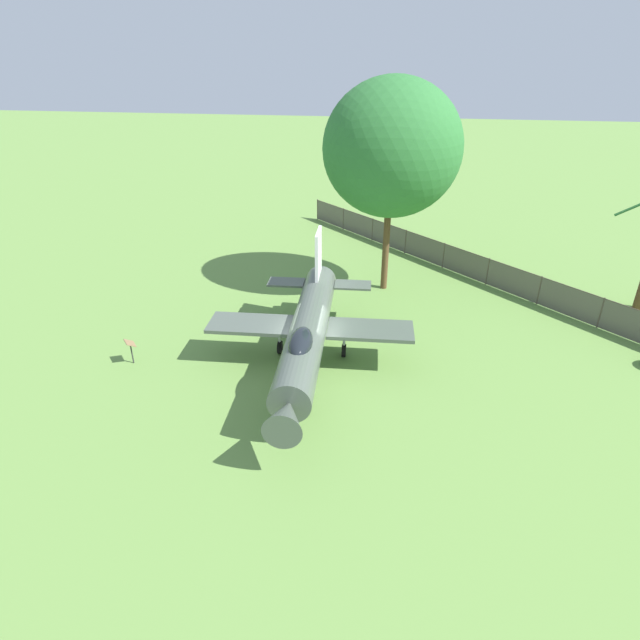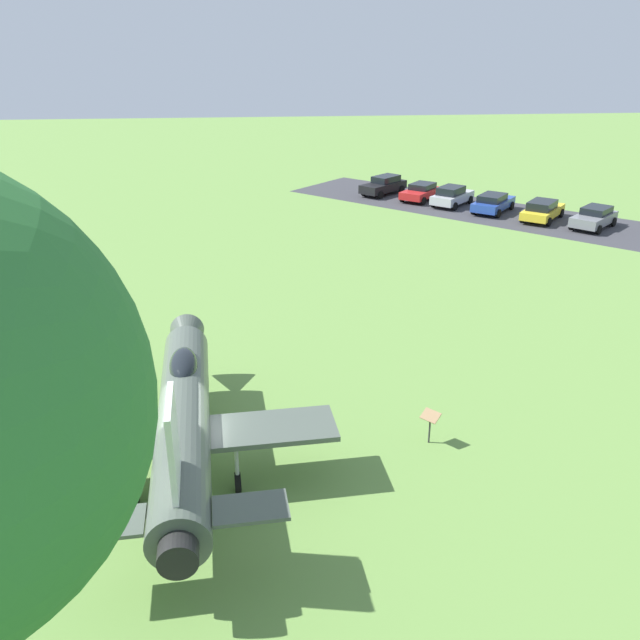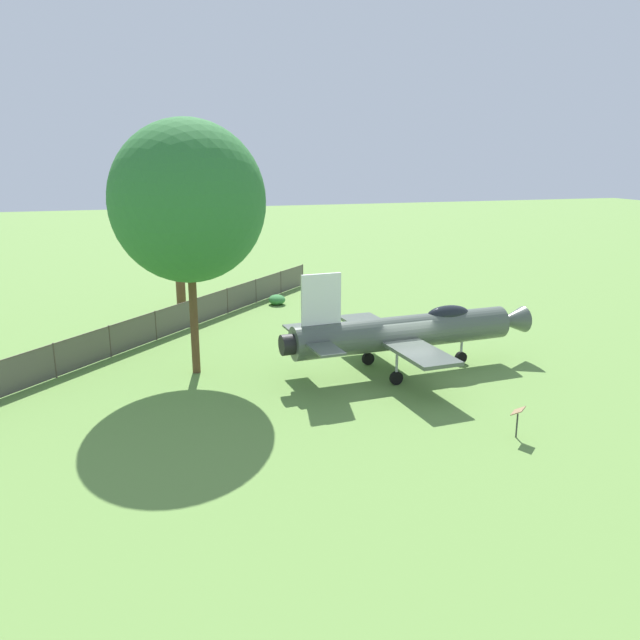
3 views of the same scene
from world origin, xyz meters
The scene contains 10 objects.
ground_plane centered at (0.00, 0.00, 0.00)m, with size 200.00×200.00×0.00m, color #668E42.
parking_strip centered at (-32.37, 19.51, 0.00)m, with size 31.31×8.00×0.00m, color #38383D.
display_jet centered at (-0.36, -0.02, 1.95)m, with size 12.67×8.99×4.91m.
info_plaque centered at (-0.96, 7.76, 0.85)m, with size 0.71×0.69×1.14m.
parked_car_gray centered at (-26.18, 26.04, 0.76)m, with size 4.24×4.38×1.45m.
parked_car_yellow centered at (-28.57, 23.29, 0.76)m, with size 4.82×4.49×1.47m.
parked_car_blue centered at (-31.27, 20.52, 0.75)m, with size 4.74×4.38×1.43m.
parked_car_silver centered at (-33.70, 18.00, 0.80)m, with size 4.40×4.23×1.56m.
parked_car_red centered at (-35.85, 16.02, 0.72)m, with size 4.30×4.04×1.36m.
parked_car_black centered at (-38.37, 13.42, 0.79)m, with size 4.36×4.54×1.54m.
Camera 2 is at (17.15, 2.31, 12.31)m, focal length 37.22 mm.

